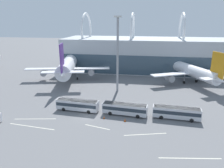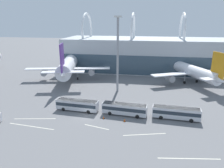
# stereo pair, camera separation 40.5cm
# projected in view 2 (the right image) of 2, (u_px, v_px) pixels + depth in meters

# --- Properties ---
(ground_plane) EXTENTS (440.00, 440.00, 0.00)m
(ground_plane) POSITION_uv_depth(u_px,v_px,m) (86.00, 116.00, 56.60)
(ground_plane) COLOR slate
(airliner_at_gate_far) EXTENTS (33.80, 35.66, 16.18)m
(airliner_at_gate_far) POSITION_uv_depth(u_px,v_px,m) (68.00, 66.00, 89.61)
(airliner_at_gate_far) COLOR white
(airliner_at_gate_far) RESTS_ON ground_plane
(airliner_parked_remote) EXTENTS (31.41, 33.95, 13.92)m
(airliner_parked_remote) POSITION_uv_depth(u_px,v_px,m) (191.00, 71.00, 84.62)
(airliner_parked_remote) COLOR white
(airliner_parked_remote) RESTS_ON ground_plane
(shuttle_bus_0) EXTENTS (11.83, 3.41, 3.04)m
(shuttle_bus_0) POSITION_uv_depth(u_px,v_px,m) (77.00, 104.00, 59.67)
(shuttle_bus_0) COLOR silver
(shuttle_bus_0) RESTS_ON ground_plane
(shuttle_bus_1) EXTENTS (11.86, 3.66, 3.04)m
(shuttle_bus_1) POSITION_uv_depth(u_px,v_px,m) (124.00, 108.00, 56.98)
(shuttle_bus_1) COLOR silver
(shuttle_bus_1) RESTS_ON ground_plane
(shuttle_bus_2) EXTENTS (11.82, 3.35, 3.04)m
(shuttle_bus_2) POSITION_uv_depth(u_px,v_px,m) (176.00, 112.00, 54.67)
(shuttle_bus_2) COLOR silver
(shuttle_bus_2) RESTS_ON ground_plane
(floodlight_mast) EXTENTS (2.37, 2.37, 25.22)m
(floodlight_mast) POSITION_uv_depth(u_px,v_px,m) (118.00, 49.00, 72.29)
(floodlight_mast) COLOR gray
(floodlight_mast) RESTS_ON ground_plane
(lane_stripe_0) EXTENTS (11.29, 1.87, 0.01)m
(lane_stripe_0) POSITION_uv_depth(u_px,v_px,m) (189.00, 159.00, 39.56)
(lane_stripe_0) COLOR silver
(lane_stripe_0) RESTS_ON ground_plane
(lane_stripe_1) EXTENTS (10.35, 2.14, 0.01)m
(lane_stripe_1) POSITION_uv_depth(u_px,v_px,m) (35.00, 119.00, 55.25)
(lane_stripe_1) COLOR silver
(lane_stripe_1) RESTS_ON ground_plane
(lane_stripe_2) EXTENTS (11.94, 1.45, 0.01)m
(lane_stripe_2) POSITION_uv_depth(u_px,v_px,m) (31.00, 126.00, 51.36)
(lane_stripe_2) COLOR silver
(lane_stripe_2) RESTS_ON ground_plane
(lane_stripe_3) EXTENTS (6.27, 1.74, 0.01)m
(lane_stripe_3) POSITION_uv_depth(u_px,v_px,m) (97.00, 127.00, 51.05)
(lane_stripe_3) COLOR silver
(lane_stripe_3) RESTS_ON ground_plane
(lane_stripe_4) EXTENTS (9.23, 2.77, 0.01)m
(lane_stripe_4) POSITION_uv_depth(u_px,v_px,m) (145.00, 134.00, 47.79)
(lane_stripe_4) COLOR silver
(lane_stripe_4) RESTS_ON ground_plane
(traffic_cone_0) EXTENTS (0.64, 0.64, 0.78)m
(traffic_cone_0) POSITION_uv_depth(u_px,v_px,m) (125.00, 120.00, 53.67)
(traffic_cone_0) COLOR black
(traffic_cone_0) RESTS_ON ground_plane
(traffic_cone_1) EXTENTS (0.55, 0.55, 0.77)m
(traffic_cone_1) POSITION_uv_depth(u_px,v_px,m) (104.00, 117.00, 55.16)
(traffic_cone_1) COLOR black
(traffic_cone_1) RESTS_ON ground_plane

